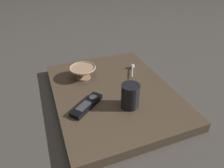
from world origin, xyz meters
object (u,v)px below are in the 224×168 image
Objects in this scene: teaspoon at (132,67)px; tv_remote_near at (87,105)px; coffee_mug at (130,96)px; cereal_bowl at (83,72)px.

tv_remote_near is (0.22, -0.31, -0.00)m from teaspoon.
coffee_mug is 0.89× the size of teaspoon.
tv_remote_near is at bearing -10.65° from cereal_bowl.
cereal_bowl is at bearing -156.38° from coffee_mug.
teaspoon is (-0.28, 0.14, -0.04)m from coffee_mug.
cereal_bowl is at bearing -92.15° from teaspoon.
coffee_mug is at bearing -27.69° from teaspoon.
tv_remote_near is (-0.06, -0.17, -0.04)m from coffee_mug.
teaspoon reaches higher than tv_remote_near.
cereal_bowl reaches higher than teaspoon.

